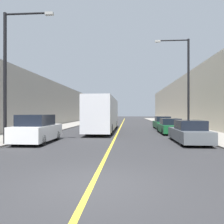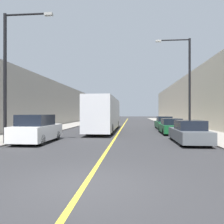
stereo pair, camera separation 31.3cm
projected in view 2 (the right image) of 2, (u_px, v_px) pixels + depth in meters
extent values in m
plane|color=#2D2D30|center=(85.00, 184.00, 6.13)|extent=(200.00, 200.00, 0.00)
cube|color=gray|center=(76.00, 124.00, 36.75)|extent=(3.67, 72.00, 0.10)
cube|color=gray|center=(174.00, 124.00, 35.27)|extent=(3.67, 72.00, 0.10)
cube|color=gray|center=(54.00, 105.00, 37.10)|extent=(4.00, 72.00, 6.62)
cube|color=beige|center=(198.00, 100.00, 34.93)|extent=(4.00, 72.00, 8.00)
cube|color=gold|center=(124.00, 124.00, 36.01)|extent=(0.16, 72.00, 0.01)
cube|color=silver|center=(105.00, 113.00, 23.44)|extent=(2.40, 12.86, 3.19)
cube|color=black|center=(95.00, 107.00, 17.07)|extent=(2.04, 0.04, 1.43)
cylinder|color=black|center=(89.00, 129.00, 19.56)|extent=(0.53, 1.01, 1.01)
cylinder|color=black|center=(110.00, 129.00, 19.39)|extent=(0.53, 1.01, 1.01)
cylinder|color=black|center=(101.00, 124.00, 27.50)|extent=(0.53, 1.01, 1.01)
cylinder|color=black|center=(116.00, 124.00, 27.33)|extent=(0.53, 1.01, 1.01)
cube|color=silver|center=(37.00, 132.00, 14.62)|extent=(1.99, 4.41, 0.95)
cube|color=black|center=(36.00, 120.00, 14.40)|extent=(1.75, 2.42, 0.72)
cube|color=black|center=(21.00, 133.00, 12.46)|extent=(1.69, 0.04, 0.43)
cylinder|color=black|center=(15.00, 140.00, 13.33)|extent=(0.44, 0.68, 0.68)
cylinder|color=black|center=(40.00, 140.00, 13.19)|extent=(0.44, 0.68, 0.68)
cylinder|color=black|center=(35.00, 135.00, 16.05)|extent=(0.44, 0.68, 0.68)
cylinder|color=black|center=(56.00, 135.00, 15.91)|extent=(0.44, 0.68, 0.68)
cube|color=#51565B|center=(189.00, 135.00, 14.31)|extent=(1.85, 4.68, 0.72)
cube|color=black|center=(190.00, 125.00, 14.07)|extent=(1.63, 2.11, 0.61)
cube|color=black|center=(200.00, 137.00, 12.01)|extent=(1.58, 0.04, 0.32)
cylinder|color=black|center=(183.00, 141.00, 12.93)|extent=(0.41, 0.62, 0.62)
cylinder|color=black|center=(208.00, 142.00, 12.80)|extent=(0.41, 0.62, 0.62)
cylinder|color=black|center=(173.00, 136.00, 15.82)|extent=(0.41, 0.62, 0.62)
cylinder|color=black|center=(194.00, 136.00, 15.69)|extent=(0.41, 0.62, 0.62)
cube|color=#145128|center=(171.00, 128.00, 20.57)|extent=(1.88, 4.64, 0.68)
cube|color=black|center=(171.00, 122.00, 20.33)|extent=(1.65, 2.09, 0.58)
cube|color=black|center=(176.00, 129.00, 18.29)|extent=(1.59, 0.04, 0.31)
cylinder|color=black|center=(165.00, 132.00, 19.20)|extent=(0.41, 0.62, 0.62)
cylinder|color=black|center=(182.00, 132.00, 19.07)|extent=(0.41, 0.62, 0.62)
cylinder|color=black|center=(161.00, 129.00, 22.06)|extent=(0.41, 0.62, 0.62)
cylinder|color=black|center=(176.00, 129.00, 21.93)|extent=(0.41, 0.62, 0.62)
cube|color=#145128|center=(164.00, 124.00, 26.57)|extent=(1.85, 4.50, 0.73)
cube|color=black|center=(164.00, 119.00, 26.35)|extent=(1.63, 2.03, 0.62)
cube|color=black|center=(167.00, 124.00, 24.36)|extent=(1.57, 0.04, 0.33)
cylinder|color=black|center=(159.00, 127.00, 25.25)|extent=(0.41, 0.62, 0.62)
cylinder|color=black|center=(172.00, 127.00, 25.12)|extent=(0.41, 0.62, 0.62)
cylinder|color=black|center=(157.00, 126.00, 28.03)|extent=(0.41, 0.62, 0.62)
cylinder|color=black|center=(168.00, 126.00, 27.90)|extent=(0.41, 0.62, 0.62)
cylinder|color=black|center=(5.00, 78.00, 13.57)|extent=(0.20, 0.20, 8.07)
cylinder|color=black|center=(27.00, 14.00, 13.45)|extent=(2.80, 0.12, 0.12)
cube|color=#999993|center=(49.00, 14.00, 13.32)|extent=(0.50, 0.24, 0.16)
cylinder|color=black|center=(190.00, 86.00, 19.84)|extent=(0.20, 0.20, 8.65)
cylinder|color=black|center=(174.00, 40.00, 19.97)|extent=(2.80, 0.12, 0.12)
cube|color=#999993|center=(158.00, 41.00, 20.10)|extent=(0.50, 0.24, 0.16)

